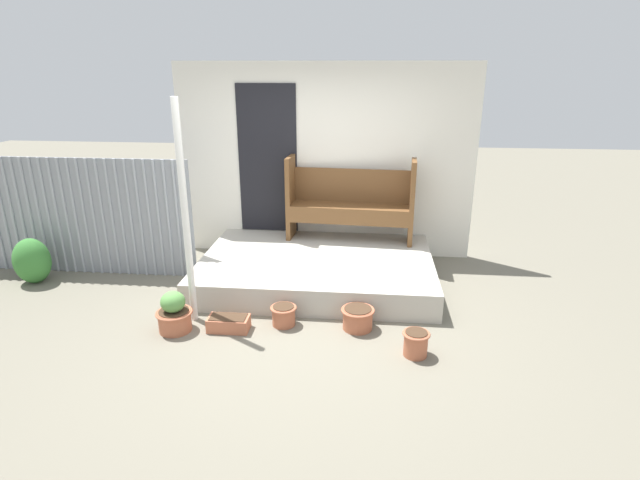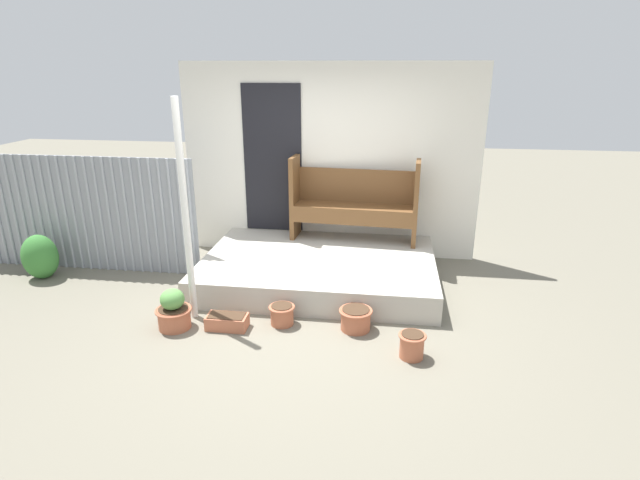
{
  "view_description": "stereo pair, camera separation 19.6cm",
  "coord_description": "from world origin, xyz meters",
  "px_view_note": "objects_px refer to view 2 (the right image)",
  "views": [
    {
      "loc": [
        0.73,
        -4.7,
        2.56
      ],
      "look_at": [
        0.24,
        0.34,
        0.77
      ],
      "focal_mm": 28.0,
      "sensor_mm": 36.0,
      "label": 1
    },
    {
      "loc": [
        0.93,
        -4.68,
        2.56
      ],
      "look_at": [
        0.24,
        0.34,
        0.77
      ],
      "focal_mm": 28.0,
      "sensor_mm": 36.0,
      "label": 2
    }
  ],
  "objects_px": {
    "flower_pot_far_right": "(412,344)",
    "flower_pot_left": "(174,311)",
    "bench": "(354,199)",
    "flower_pot_right": "(356,318)",
    "shrub_by_fence": "(40,257)",
    "support_post": "(185,214)",
    "flower_pot_middle": "(282,314)",
    "planter_box_rect": "(227,322)"
  },
  "relations": [
    {
      "from": "flower_pot_middle",
      "to": "flower_pot_right",
      "type": "distance_m",
      "value": 0.76
    },
    {
      "from": "flower_pot_far_right",
      "to": "planter_box_rect",
      "type": "xyz_separation_m",
      "value": [
        -1.85,
        0.29,
        -0.06
      ]
    },
    {
      "from": "flower_pot_left",
      "to": "flower_pot_middle",
      "type": "height_order",
      "value": "flower_pot_left"
    },
    {
      "from": "bench",
      "to": "flower_pot_middle",
      "type": "relative_size",
      "value": 6.15
    },
    {
      "from": "flower_pot_right",
      "to": "flower_pot_far_right",
      "type": "height_order",
      "value": "flower_pot_far_right"
    },
    {
      "from": "flower_pot_far_right",
      "to": "shrub_by_fence",
      "type": "bearing_deg",
      "value": 165.14
    },
    {
      "from": "bench",
      "to": "flower_pot_left",
      "type": "xyz_separation_m",
      "value": [
        -1.67,
        -2.1,
        -0.68
      ]
    },
    {
      "from": "bench",
      "to": "planter_box_rect",
      "type": "height_order",
      "value": "bench"
    },
    {
      "from": "flower_pot_right",
      "to": "shrub_by_fence",
      "type": "xyz_separation_m",
      "value": [
        -4.01,
        0.76,
        0.16
      ]
    },
    {
      "from": "flower_pot_right",
      "to": "shrub_by_fence",
      "type": "relative_size",
      "value": 0.6
    },
    {
      "from": "support_post",
      "to": "flower_pot_right",
      "type": "relative_size",
      "value": 6.64
    },
    {
      "from": "flower_pot_far_right",
      "to": "flower_pot_right",
      "type": "bearing_deg",
      "value": 140.73
    },
    {
      "from": "bench",
      "to": "planter_box_rect",
      "type": "bearing_deg",
      "value": -115.48
    },
    {
      "from": "flower_pot_right",
      "to": "shrub_by_fence",
      "type": "bearing_deg",
      "value": 169.25
    },
    {
      "from": "bench",
      "to": "flower_pot_far_right",
      "type": "xyz_separation_m",
      "value": [
        0.71,
        -2.33,
        -0.74
      ]
    },
    {
      "from": "bench",
      "to": "flower_pot_left",
      "type": "distance_m",
      "value": 2.77
    },
    {
      "from": "bench",
      "to": "shrub_by_fence",
      "type": "bearing_deg",
      "value": -160.09
    },
    {
      "from": "flower_pot_right",
      "to": "support_post",
      "type": "bearing_deg",
      "value": 178.75
    },
    {
      "from": "support_post",
      "to": "flower_pot_middle",
      "type": "height_order",
      "value": "support_post"
    },
    {
      "from": "support_post",
      "to": "flower_pot_right",
      "type": "height_order",
      "value": "support_post"
    },
    {
      "from": "support_post",
      "to": "shrub_by_fence",
      "type": "xyz_separation_m",
      "value": [
        -2.28,
        0.72,
        -0.85
      ]
    },
    {
      "from": "flower_pot_middle",
      "to": "flower_pot_right",
      "type": "relative_size",
      "value": 0.8
    },
    {
      "from": "flower_pot_left",
      "to": "flower_pot_middle",
      "type": "xyz_separation_m",
      "value": [
        1.08,
        0.22,
        -0.07
      ]
    },
    {
      "from": "flower_pot_left",
      "to": "shrub_by_fence",
      "type": "bearing_deg",
      "value": 155.63
    },
    {
      "from": "planter_box_rect",
      "to": "shrub_by_fence",
      "type": "xyz_separation_m",
      "value": [
        -2.7,
        0.92,
        0.21
      ]
    },
    {
      "from": "flower_pot_far_right",
      "to": "flower_pot_left",
      "type": "bearing_deg",
      "value": 174.59
    },
    {
      "from": "support_post",
      "to": "flower_pot_middle",
      "type": "relative_size",
      "value": 8.29
    },
    {
      "from": "shrub_by_fence",
      "to": "flower_pot_right",
      "type": "bearing_deg",
      "value": -10.75
    },
    {
      "from": "flower_pot_right",
      "to": "flower_pot_far_right",
      "type": "relative_size",
      "value": 1.33
    },
    {
      "from": "planter_box_rect",
      "to": "shrub_by_fence",
      "type": "bearing_deg",
      "value": 161.24
    },
    {
      "from": "support_post",
      "to": "shrub_by_fence",
      "type": "height_order",
      "value": "support_post"
    },
    {
      "from": "support_post",
      "to": "flower_pot_right",
      "type": "xyz_separation_m",
      "value": [
        1.73,
        -0.04,
        -1.01
      ]
    },
    {
      "from": "flower_pot_middle",
      "to": "support_post",
      "type": "bearing_deg",
      "value": 177.87
    },
    {
      "from": "support_post",
      "to": "flower_pot_middle",
      "type": "xyz_separation_m",
      "value": [
        0.97,
        -0.04,
        -1.02
      ]
    },
    {
      "from": "bench",
      "to": "support_post",
      "type": "bearing_deg",
      "value": -126.65
    },
    {
      "from": "flower_pot_middle",
      "to": "flower_pot_right",
      "type": "height_order",
      "value": "flower_pot_right"
    },
    {
      "from": "flower_pot_middle",
      "to": "flower_pot_far_right",
      "type": "distance_m",
      "value": 1.38
    },
    {
      "from": "planter_box_rect",
      "to": "shrub_by_fence",
      "type": "relative_size",
      "value": 0.73
    },
    {
      "from": "bench",
      "to": "flower_pot_middle",
      "type": "distance_m",
      "value": 2.11
    },
    {
      "from": "flower_pot_far_right",
      "to": "support_post",
      "type": "bearing_deg",
      "value": 167.98
    },
    {
      "from": "bench",
      "to": "flower_pot_right",
      "type": "relative_size",
      "value": 4.92
    },
    {
      "from": "flower_pot_left",
      "to": "flower_pot_right",
      "type": "xyz_separation_m",
      "value": [
        1.84,
        0.22,
        -0.06
      ]
    }
  ]
}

